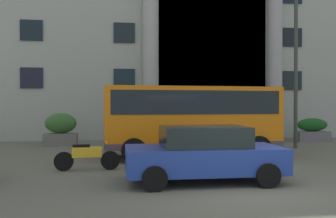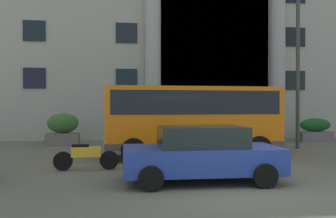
# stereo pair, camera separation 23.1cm
# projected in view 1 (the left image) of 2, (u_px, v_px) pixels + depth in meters

# --- Properties ---
(ground_plane) EXTENTS (80.00, 64.00, 0.12)m
(ground_plane) POSITION_uv_depth(u_px,v_px,m) (240.00, 190.00, 9.05)
(ground_plane) COLOR #5A5A4A
(office_building_facade) EXTENTS (33.00, 9.73, 16.52)m
(office_building_facade) POSITION_uv_depth(u_px,v_px,m) (160.00, 20.00, 26.26)
(office_building_facade) COLOR #999D92
(office_building_facade) RESTS_ON ground_plane
(orange_minibus) EXTENTS (6.93, 2.87, 2.78)m
(orange_minibus) POSITION_uv_depth(u_px,v_px,m) (191.00, 115.00, 14.46)
(orange_minibus) COLOR orange
(orange_minibus) RESTS_ON ground_plane
(bus_stop_sign) EXTENTS (0.44, 0.08, 2.67)m
(bus_stop_sign) POSITION_uv_depth(u_px,v_px,m) (273.00, 114.00, 17.10)
(bus_stop_sign) COLOR #9F9E1F
(bus_stop_sign) RESTS_ON ground_plane
(hedge_planter_entrance_left) EXTENTS (1.92, 0.77, 1.32)m
(hedge_planter_entrance_left) POSITION_uv_depth(u_px,v_px,m) (312.00, 130.00, 20.90)
(hedge_planter_entrance_left) COLOR slate
(hedge_planter_entrance_left) RESTS_ON ground_plane
(hedge_planter_far_west) EXTENTS (1.88, 0.98, 1.44)m
(hedge_planter_far_west) POSITION_uv_depth(u_px,v_px,m) (263.00, 130.00, 20.30)
(hedge_planter_far_west) COLOR #646B57
(hedge_planter_far_west) RESTS_ON ground_plane
(hedge_planter_east) EXTENTS (1.58, 0.70, 1.54)m
(hedge_planter_east) POSITION_uv_depth(u_px,v_px,m) (162.00, 130.00, 19.35)
(hedge_planter_east) COLOR #686A5B
(hedge_planter_east) RESTS_ON ground_plane
(hedge_planter_entrance_right) EXTENTS (1.65, 0.90, 1.66)m
(hedge_planter_entrance_right) POSITION_uv_depth(u_px,v_px,m) (61.00, 130.00, 18.56)
(hedge_planter_entrance_right) COLOR #66635C
(hedge_planter_entrance_right) RESTS_ON ground_plane
(parked_sedan_second) EXTENTS (4.19, 2.10, 1.50)m
(parked_sedan_second) POSITION_uv_depth(u_px,v_px,m) (204.00, 154.00, 9.79)
(parked_sedan_second) COLOR #213C9A
(parked_sedan_second) RESTS_ON ground_plane
(motorcycle_far_end) EXTENTS (2.04, 0.55, 0.89)m
(motorcycle_far_end) POSITION_uv_depth(u_px,v_px,m) (86.00, 156.00, 11.49)
(motorcycle_far_end) COLOR black
(motorcycle_far_end) RESTS_ON ground_plane
(motorcycle_near_kerb) EXTENTS (2.04, 0.55, 0.89)m
(motorcycle_near_kerb) POSITION_uv_depth(u_px,v_px,m) (179.00, 153.00, 12.12)
(motorcycle_near_kerb) COLOR black
(motorcycle_near_kerb) RESTS_ON ground_plane
(lamppost_plaza_centre) EXTENTS (0.40, 0.40, 7.65)m
(lamppost_plaza_centre) POSITION_uv_depth(u_px,v_px,m) (296.00, 56.00, 17.37)
(lamppost_plaza_centre) COLOR #343B33
(lamppost_plaza_centre) RESTS_ON ground_plane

